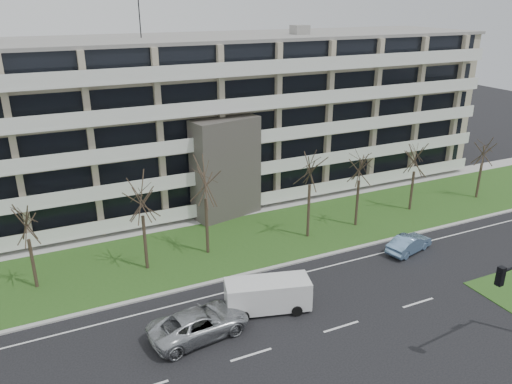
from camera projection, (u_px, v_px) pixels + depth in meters
ground at (341, 327)px, 30.18m from camera, size 160.00×160.00×0.00m
grass_verge at (252, 239)px, 41.14m from camera, size 90.00×10.00×0.06m
curb at (280, 266)px, 36.91m from camera, size 90.00×0.35×0.12m
sidewalk at (227, 214)px, 45.77m from camera, size 90.00×2.00×0.08m
lane_edge_line at (290, 276)px, 35.66m from camera, size 90.00×0.12×0.01m
apartment_building at (199, 118)px, 48.78m from camera, size 60.50×15.10×18.75m
silver_pickup at (199, 323)px, 29.13m from camera, size 6.32×3.55×1.67m
blue_sedan at (409, 244)px, 38.89m from camera, size 4.45×2.52×1.39m
white_van at (269, 292)px, 31.44m from camera, size 5.66×3.28×2.07m
tree_1 at (25, 220)px, 32.47m from camera, size 3.26×3.26×6.52m
tree_2 at (141, 194)px, 34.56m from camera, size 3.77×3.77×7.55m
tree_3 at (205, 176)px, 36.65m from camera, size 4.08×4.08×8.16m
tree_4 at (310, 164)px, 39.27m from camera, size 4.12×4.12×8.23m
tree_5 at (360, 162)px, 41.55m from camera, size 3.72×3.72×7.44m
tree_6 at (416, 156)px, 44.98m from camera, size 3.37×3.37×6.75m
tree_7 at (484, 150)px, 47.90m from camera, size 3.20×3.20×6.40m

